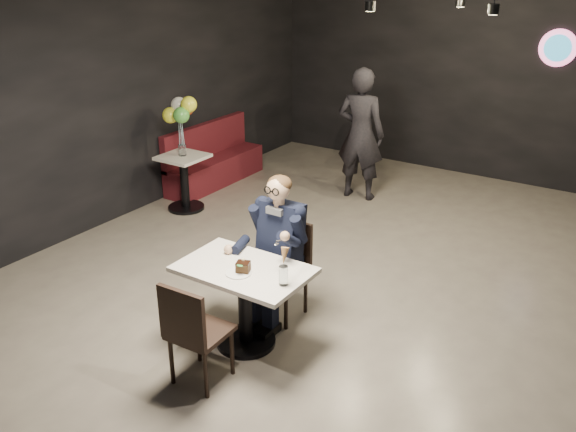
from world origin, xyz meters
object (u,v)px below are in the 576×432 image
Objects in this scene: main_table at (245,306)px; sundae_glass at (283,276)px; passerby at (361,134)px; chair_far at (281,272)px; booth_bench at (215,155)px; balloon_vase at (182,150)px; seated_man at (280,247)px; chair_near at (200,330)px; side_table at (185,184)px.

sundae_glass is at bearing -7.47° from main_table.
passerby reaches higher than sundae_glass.
chair_far is at bearing 90.00° from main_table.
balloon_vase reaches higher than booth_bench.
balloon_vase is (-2.54, 2.06, 0.45)m from main_table.
seated_man is 0.79× the size of passerby.
passerby reaches higher than booth_bench.
main_table is 1.20× the size of chair_near.
balloon_vase is at bearing 37.63° from passerby.
passerby is at bearing 18.45° from booth_bench.
seated_man is at bearing 125.61° from sundae_glass.
sundae_glass is (0.43, -0.61, 0.11)m from seated_man.
chair_near is 1.16m from seated_man.
side_table is (-2.54, 1.51, -0.11)m from chair_far.
sundae_glass reaches higher than balloon_vase.
booth_bench is 12.06× the size of balloon_vase.
main_table is 0.63m from sundae_glass.
sundae_glass is 0.23× the size of side_table.
seated_man is 3.29m from passerby.
chair_far is at bearing 97.75° from passerby.
main_table is at bearing 87.72° from chair_near.
sundae_glass is at bearing -54.39° from seated_man.
seated_man is at bearing 97.75° from passerby.
sundae_glass is at bearing -35.42° from side_table.
chair_near is at bearing -129.84° from sundae_glass.
passerby is (2.03, 0.68, 0.46)m from booth_bench.
passerby is (1.73, 1.68, 0.08)m from balloon_vase.
booth_bench is at bearing 106.70° from balloon_vase.
sundae_glass is 4.53m from booth_bench.
chair_near reaches higher than booth_bench.
chair_near is (0.00, -0.58, 0.09)m from main_table.
seated_man is at bearing 87.72° from chair_near.
chair_near is 4.41m from passerby.
passerby is (-0.81, 3.19, 0.45)m from chair_far.
main_table is 7.42× the size of balloon_vase.
sundae_glass reaches higher than main_table.
side_table is at bearing 131.65° from chair_near.
main_table is 0.65m from seated_man.
main_table is at bearing -47.13° from booth_bench.
chair_near is 5.65× the size of sundae_glass.
side_table is at bearing 0.00° from balloon_vase.
chair_near is at bearing -90.00° from chair_far.
chair_far is 0.51× the size of booth_bench.
booth_bench is 2.19m from passerby.
chair_far reaches higher than side_table.
booth_bench is (-3.27, 3.11, -0.38)m from sundae_glass.
balloon_vase is at bearing 131.65° from chair_near.
booth_bench is at bearing 138.54° from seated_man.
seated_man reaches higher than chair_near.
side_table is (-2.54, 2.06, -0.03)m from main_table.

